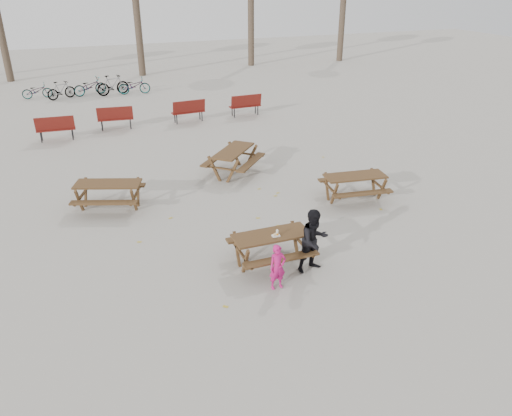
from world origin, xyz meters
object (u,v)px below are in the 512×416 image
object	(u,v)px
main_picnic_table	(271,241)
picnic_table_east	(354,187)
food_tray	(276,236)
child	(278,267)
soda_bottle	(277,233)
adult	(314,241)
picnic_table_far	(233,162)
picnic_table_north	(109,196)

from	to	relation	value
main_picnic_table	picnic_table_east	distance (m)	4.48
food_tray	child	distance (m)	0.96
soda_bottle	main_picnic_table	bearing A→B (deg)	124.13
adult	picnic_table_far	xyz separation A→B (m)	(0.22, 6.41, -0.34)
food_tray	picnic_table_north	size ratio (longest dim) A/B	0.10
child	picnic_table_far	bearing A→B (deg)	76.18
soda_bottle	child	world-z (taller)	child
picnic_table_north	food_tray	bearing A→B (deg)	-34.50
adult	child	bearing A→B (deg)	-170.98
soda_bottle	picnic_table_far	distance (m)	6.02
main_picnic_table	child	distance (m)	1.03
picnic_table_east	picnic_table_far	size ratio (longest dim) A/B	0.93
picnic_table_far	picnic_table_east	bearing A→B (deg)	-98.43
food_tray	adult	size ratio (longest dim) A/B	0.12
main_picnic_table	picnic_table_far	bearing A→B (deg)	80.04
main_picnic_table	adult	world-z (taller)	adult
food_tray	child	world-z (taller)	child
food_tray	adult	xyz separation A→B (m)	(0.74, -0.47, -0.03)
adult	food_tray	bearing A→B (deg)	136.57
adult	picnic_table_east	world-z (taller)	adult
main_picnic_table	child	world-z (taller)	child
soda_bottle	picnic_table_far	world-z (taller)	soda_bottle
main_picnic_table	food_tray	size ratio (longest dim) A/B	10.00
main_picnic_table	picnic_table_far	size ratio (longest dim) A/B	0.92
main_picnic_table	child	xyz separation A→B (m)	(-0.27, -0.99, -0.06)
child	picnic_table_east	distance (m)	5.29
food_tray	picnic_table_north	distance (m)	5.66
child	adult	distance (m)	1.16
child	adult	world-z (taller)	adult
picnic_table_far	picnic_table_north	bearing A→B (deg)	150.01
food_tray	adult	world-z (taller)	adult
soda_bottle	adult	xyz separation A→B (m)	(0.71, -0.47, -0.09)
picnic_table_north	child	bearing A→B (deg)	-41.55
food_tray	picnic_table_far	distance (m)	6.02
main_picnic_table	picnic_table_east	xyz separation A→B (m)	(3.73, 2.47, -0.19)
picnic_table_east	picnic_table_north	distance (m)	7.24
adult	picnic_table_east	bearing A→B (deg)	35.28
child	picnic_table_east	size ratio (longest dim) A/B	0.58
adult	picnic_table_far	bearing A→B (deg)	76.97
picnic_table_east	main_picnic_table	bearing A→B (deg)	-139.12
soda_bottle	picnic_table_far	size ratio (longest dim) A/B	0.09
main_picnic_table	adult	bearing A→B (deg)	-37.05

